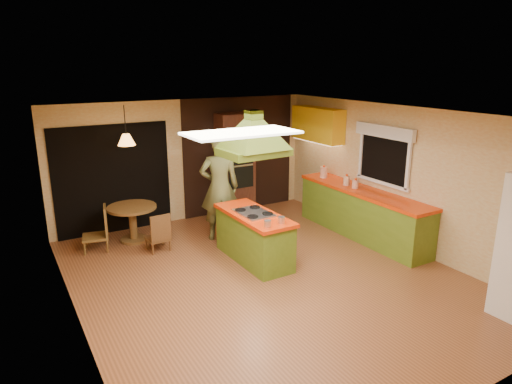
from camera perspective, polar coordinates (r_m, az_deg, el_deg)
ground at (r=7.18m, az=1.54°, el=-10.61°), size 6.50×6.50×0.00m
room_walls at (r=6.72m, az=1.62°, el=-1.03°), size 5.50×6.50×6.50m
ceiling_plane at (r=6.47m, az=1.70°, el=9.62°), size 6.50×6.50×0.00m
brick_panel at (r=10.04m, az=-2.07°, el=4.66°), size 2.64×0.03×2.50m
nook_opening at (r=9.15m, az=-17.41°, el=1.52°), size 2.20×0.03×2.10m
right_counter at (r=8.86m, az=13.07°, el=-2.57°), size 0.62×3.05×0.92m
upper_cabinets at (r=9.79m, az=7.70°, el=8.39°), size 0.34×1.40×0.70m
window_right at (r=8.58m, az=15.74°, el=5.67°), size 0.12×1.35×1.06m
fluor_panel at (r=4.89m, az=-1.82°, el=7.40°), size 1.20×0.60×0.03m
kitchen_island at (r=7.61m, az=-0.27°, el=-5.57°), size 0.69×1.65×0.84m
range_hood at (r=7.15m, az=-0.29°, el=8.22°), size 1.06×0.79×0.79m
man at (r=8.39m, az=-4.58°, el=0.57°), size 0.84×0.68×1.99m
wall_oven at (r=9.70m, az=-2.70°, el=3.35°), size 0.76×0.64×2.20m
dining_table at (r=8.70m, az=-15.19°, el=-3.00°), size 0.89×0.89×0.68m
chair_left at (r=8.50m, az=-19.52°, el=-4.37°), size 0.52×0.52×0.79m
chair_near at (r=8.22m, az=-12.22°, el=-4.84°), size 0.40×0.40×0.69m
pendant_lamp at (r=8.36m, az=-15.90°, el=6.31°), size 0.35×0.35×0.20m
canister_large at (r=9.48m, az=8.47°, el=2.45°), size 0.15×0.15×0.22m
canister_medium at (r=8.97m, az=11.25°, el=1.40°), size 0.17×0.17×0.18m
canister_small at (r=8.79m, az=12.31°, el=0.97°), size 0.14×0.14×0.15m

